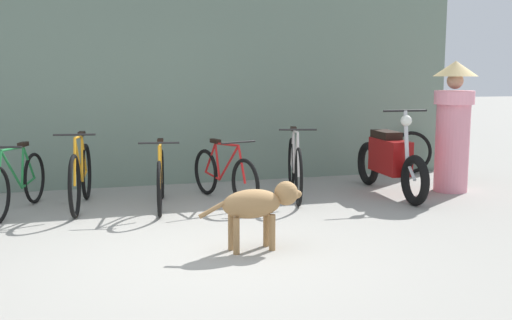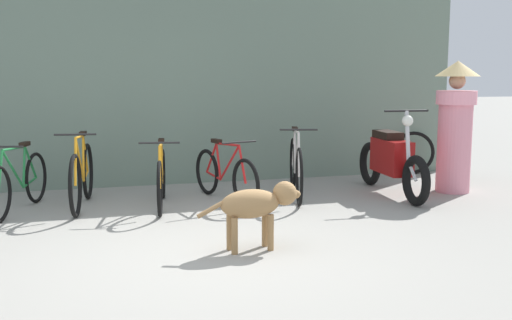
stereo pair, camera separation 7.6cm
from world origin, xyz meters
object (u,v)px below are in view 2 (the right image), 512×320
at_px(bicycle_2, 161,179).
at_px(bicycle_4, 296,168).
at_px(stray_dog, 258,204).
at_px(bicycle_3, 225,175).
at_px(motorcycle, 391,161).
at_px(spare_tire_left, 413,153).
at_px(person_in_robes, 455,122).
at_px(bicycle_1, 82,176).
at_px(bicycle_0, 18,183).

distance_m(bicycle_2, bicycle_4, 1.74).
xyz_separation_m(bicycle_4, stray_dog, (-1.11, -2.10, 0.04)).
xyz_separation_m(bicycle_3, bicycle_4, (0.93, -0.02, 0.06)).
xyz_separation_m(motorcycle, spare_tire_left, (1.13, 1.38, -0.11)).
height_order(bicycle_2, stray_dog, bicycle_2).
bearing_deg(stray_dog, person_in_robes, 25.16).
bearing_deg(bicycle_2, bicycle_1, -94.61).
bearing_deg(bicycle_1, motorcycle, 93.25).
bearing_deg(stray_dog, bicycle_3, 80.62).
bearing_deg(bicycle_1, bicycle_3, 93.96).
xyz_separation_m(bicycle_2, stray_dog, (0.62, -2.01, 0.08)).
height_order(bicycle_2, spare_tire_left, bicycle_2).
distance_m(bicycle_4, spare_tire_left, 2.68).
height_order(bicycle_2, motorcycle, motorcycle).
distance_m(bicycle_1, bicycle_4, 2.65).
bearing_deg(bicycle_4, motorcycle, 96.91).
bearing_deg(bicycle_0, stray_dog, 63.00).
xyz_separation_m(bicycle_0, bicycle_3, (2.42, -0.06, -0.02)).
bearing_deg(spare_tire_left, bicycle_3, -160.50).
xyz_separation_m(person_in_robes, spare_tire_left, (0.23, 1.42, -0.60)).
bearing_deg(spare_tire_left, bicycle_1, -168.11).
relative_size(bicycle_0, bicycle_1, 0.95).
relative_size(bicycle_0, bicycle_2, 0.99).
xyz_separation_m(bicycle_0, motorcycle, (4.61, -0.26, 0.11)).
relative_size(bicycle_0, bicycle_3, 1.03).
bearing_deg(motorcycle, bicycle_0, -89.59).
bearing_deg(bicycle_3, bicycle_1, -109.67).
relative_size(bicycle_3, bicycle_4, 0.91).
height_order(bicycle_3, person_in_robes, person_in_robes).
height_order(bicycle_0, spare_tire_left, bicycle_0).
bearing_deg(stray_dog, bicycle_2, 102.77).
bearing_deg(person_in_robes, spare_tire_left, -67.15).
distance_m(bicycle_3, spare_tire_left, 3.53).
bearing_deg(bicycle_2, stray_dog, 26.28).
bearing_deg(spare_tire_left, stray_dog, -136.84).
height_order(bicycle_1, motorcycle, motorcycle).
relative_size(bicycle_2, motorcycle, 0.81).
bearing_deg(person_in_robes, stray_dog, 61.80).
height_order(bicycle_1, bicycle_3, bicycle_1).
xyz_separation_m(bicycle_1, motorcycle, (3.91, -0.31, 0.07)).
relative_size(bicycle_4, stray_dog, 1.73).
distance_m(bicycle_4, person_in_robes, 2.25).
distance_m(bicycle_2, spare_tire_left, 4.33).
xyz_separation_m(bicycle_1, bicycle_3, (1.72, -0.12, -0.05)).
bearing_deg(motorcycle, bicycle_4, -94.58).
bearing_deg(bicycle_2, spare_tire_left, 116.25).
relative_size(motorcycle, stray_dog, 2.04).
xyz_separation_m(bicycle_4, motorcycle, (1.27, -0.18, 0.07)).
relative_size(bicycle_0, spare_tire_left, 2.37).
height_order(bicycle_3, motorcycle, motorcycle).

